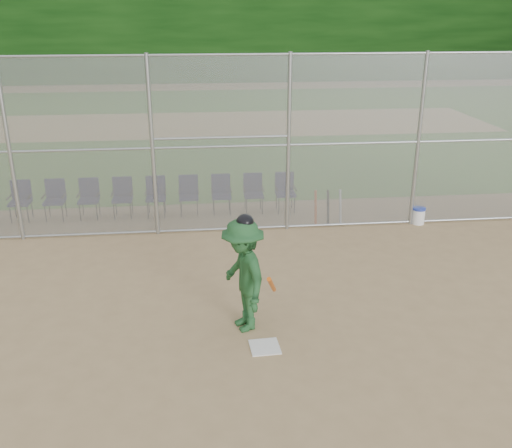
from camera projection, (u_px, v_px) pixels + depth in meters
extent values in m
plane|color=tan|center=(274.00, 350.00, 8.67)|extent=(100.00, 100.00, 0.00)
plane|color=#32661E|center=(219.00, 124.00, 25.39)|extent=(100.00, 100.00, 0.00)
plane|color=tan|center=(219.00, 124.00, 25.39)|extent=(24.00, 24.00, 0.00)
cube|color=gray|center=(244.00, 146.00, 12.60)|extent=(16.00, 0.02, 4.00)
cylinder|color=#9EA3A8|center=(243.00, 54.00, 11.91)|extent=(16.00, 0.05, 0.05)
cube|color=silver|center=(265.00, 347.00, 8.72)|extent=(0.47, 0.47, 0.02)
imported|color=#205128|center=(243.00, 275.00, 8.96)|extent=(1.01, 1.35, 1.86)
ellipsoid|color=black|center=(243.00, 222.00, 8.64)|extent=(0.27, 0.30, 0.23)
cylinder|color=#DE5E14|center=(272.00, 285.00, 8.62)|extent=(0.25, 0.71, 0.57)
cylinder|color=white|center=(418.00, 217.00, 13.65)|extent=(0.30, 0.30, 0.35)
cylinder|color=#2539A4|center=(419.00, 209.00, 13.58)|extent=(0.32, 0.32, 0.05)
cylinder|color=#D84C14|center=(316.00, 208.00, 13.49)|extent=(0.06, 0.21, 0.85)
cylinder|color=black|center=(328.00, 208.00, 13.52)|extent=(0.06, 0.24, 0.84)
cylinder|color=#B2B2B7|center=(340.00, 207.00, 13.55)|extent=(0.06, 0.27, 0.84)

